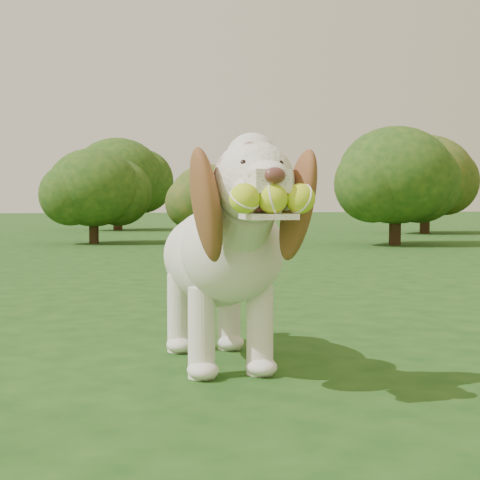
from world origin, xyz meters
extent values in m
plane|color=#174012|center=(0.00, 0.00, 0.00)|extent=(80.00, 80.00, 0.00)
ellipsoid|color=white|center=(-0.03, 0.07, 0.42)|extent=(0.41, 0.75, 0.39)
ellipsoid|color=white|center=(-0.02, -0.21, 0.47)|extent=(0.39, 0.39, 0.38)
ellipsoid|color=white|center=(-0.04, 0.33, 0.41)|extent=(0.36, 0.36, 0.34)
cylinder|color=white|center=(-0.01, -0.35, 0.57)|extent=(0.21, 0.31, 0.30)
sphere|color=white|center=(0.00, -0.50, 0.71)|extent=(0.28, 0.28, 0.27)
sphere|color=white|center=(0.00, -0.47, 0.78)|extent=(0.18, 0.18, 0.17)
cube|color=white|center=(0.00, -0.65, 0.71)|extent=(0.12, 0.16, 0.07)
ellipsoid|color=#592D28|center=(0.01, -0.73, 0.72)|extent=(0.07, 0.04, 0.05)
cube|color=white|center=(0.00, -0.66, 0.60)|extent=(0.15, 0.17, 0.02)
ellipsoid|color=brown|center=(-0.16, -0.49, 0.63)|extent=(0.16, 0.26, 0.41)
ellipsoid|color=brown|center=(0.15, -0.48, 0.63)|extent=(0.15, 0.25, 0.41)
cylinder|color=white|center=(-0.04, 0.48, 0.46)|extent=(0.07, 0.19, 0.15)
cylinder|color=white|center=(-0.13, -0.19, 0.17)|extent=(0.10, 0.10, 0.33)
cylinder|color=white|center=(0.10, -0.18, 0.17)|extent=(0.10, 0.10, 0.33)
cylinder|color=white|center=(-0.15, 0.30, 0.17)|extent=(0.10, 0.10, 0.33)
cylinder|color=white|center=(0.08, 0.31, 0.17)|extent=(0.10, 0.10, 0.33)
sphere|color=#B1ED20|center=(-0.08, -0.71, 0.65)|extent=(0.09, 0.09, 0.09)
sphere|color=#B1ED20|center=(0.00, -0.71, 0.65)|extent=(0.09, 0.09, 0.09)
sphere|color=#B1ED20|center=(0.09, -0.70, 0.65)|extent=(0.09, 0.09, 0.09)
cylinder|color=#382314|center=(1.36, 8.31, 0.20)|extent=(0.12, 0.12, 0.39)
ellipsoid|color=#193F13|center=(1.36, 8.31, 0.72)|extent=(1.17, 1.17, 1.00)
cylinder|color=#382314|center=(3.98, 7.29, 0.28)|extent=(0.18, 0.18, 0.56)
ellipsoid|color=#193F13|center=(3.98, 7.29, 1.03)|extent=(1.69, 1.69, 1.44)
cylinder|color=#382314|center=(6.22, 10.87, 0.32)|extent=(0.20, 0.20, 0.64)
ellipsoid|color=#193F13|center=(6.22, 10.87, 1.17)|extent=(1.91, 1.91, 1.63)
cylinder|color=#382314|center=(-0.37, 8.64, 0.23)|extent=(0.15, 0.15, 0.47)
ellipsoid|color=#193F13|center=(-0.37, 8.64, 0.86)|extent=(1.41, 1.41, 1.20)
cylinder|color=#382314|center=(0.25, 13.88, 0.33)|extent=(0.21, 0.21, 0.67)
ellipsoid|color=#193F13|center=(0.25, 13.88, 1.22)|extent=(2.00, 2.00, 1.70)
camera|label=1|loc=(-0.55, -2.82, 0.64)|focal=55.00mm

